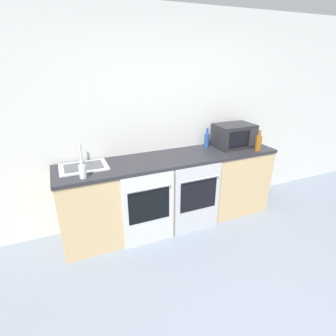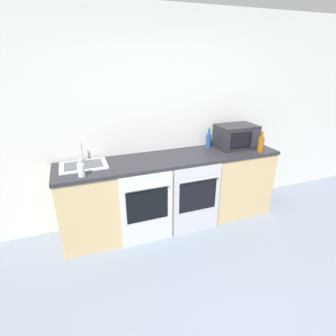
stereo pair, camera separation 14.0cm
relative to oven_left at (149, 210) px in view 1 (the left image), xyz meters
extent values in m
cube|color=silver|center=(0.42, 0.64, 0.85)|extent=(10.00, 0.06, 2.60)
cube|color=tan|center=(0.42, 0.31, -0.01)|extent=(2.73, 0.59, 0.88)
cube|color=#28282D|center=(0.42, 0.31, 0.45)|extent=(2.75, 0.62, 0.04)
cube|color=silver|center=(0.00, 0.00, -0.01)|extent=(0.60, 0.03, 0.88)
cube|color=black|center=(0.00, -0.02, 0.06)|extent=(0.48, 0.01, 0.39)
cylinder|color=silver|center=(0.00, -0.04, 0.29)|extent=(0.49, 0.02, 0.02)
cube|color=#B7BABF|center=(0.63, 0.00, -0.01)|extent=(0.60, 0.03, 0.88)
cube|color=black|center=(0.63, -0.02, 0.06)|extent=(0.48, 0.01, 0.39)
cylinder|color=#B7BABF|center=(0.63, -0.04, 0.29)|extent=(0.49, 0.02, 0.02)
cube|color=#232326|center=(1.35, 0.37, 0.62)|extent=(0.51, 0.36, 0.30)
cube|color=black|center=(1.31, 0.19, 0.62)|extent=(0.30, 0.01, 0.21)
cube|color=#2D2D33|center=(1.54, 0.19, 0.62)|extent=(0.11, 0.01, 0.24)
cylinder|color=#8C5114|center=(1.55, 0.10, 0.57)|extent=(0.08, 0.08, 0.19)
cylinder|color=#8C5114|center=(1.55, 0.10, 0.70)|extent=(0.03, 0.03, 0.08)
cylinder|color=#234793|center=(1.01, 0.49, 0.57)|extent=(0.07, 0.07, 0.19)
cylinder|color=#234793|center=(1.01, 0.49, 0.70)|extent=(0.03, 0.03, 0.07)
cylinder|color=silver|center=(-0.64, 0.11, 0.54)|extent=(0.07, 0.07, 0.14)
cylinder|color=silver|center=(-0.64, 0.11, 0.63)|extent=(0.03, 0.03, 0.05)
cube|color=silver|center=(-0.61, 0.38, 0.48)|extent=(0.51, 0.36, 0.01)
cube|color=#4C4F54|center=(-0.61, 0.38, 0.49)|extent=(0.41, 0.26, 0.01)
cylinder|color=silver|center=(-0.61, 0.52, 0.60)|extent=(0.02, 0.02, 0.22)
camera|label=1|loc=(-0.80, -2.42, 1.57)|focal=28.00mm
camera|label=2|loc=(-0.68, -2.47, 1.57)|focal=28.00mm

